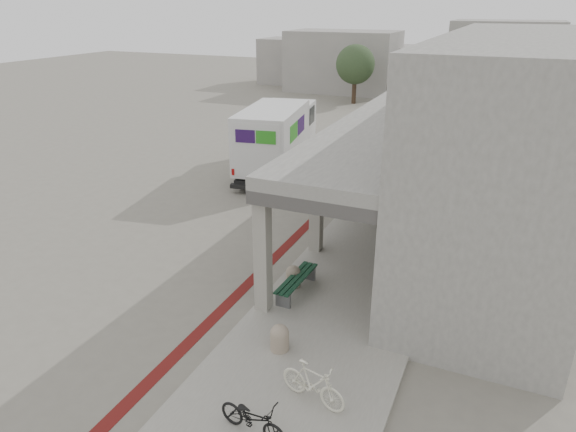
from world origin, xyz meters
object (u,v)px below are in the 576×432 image
at_px(fedex_truck, 278,136).
at_px(bench, 296,282).
at_px(bicycle_cream, 313,383).
at_px(utility_cabinet, 405,239).
at_px(bicycle_black, 253,418).

xyz_separation_m(fedex_truck, bench, (5.56, -10.73, -1.31)).
height_order(bench, bicycle_cream, bicycle_cream).
xyz_separation_m(utility_cabinet, bicycle_black, (-1.02, -9.06, -0.09)).
xyz_separation_m(bicycle_black, bicycle_cream, (0.74, 1.29, 0.07)).
height_order(bicycle_black, bicycle_cream, bicycle_cream).
bearing_deg(bicycle_cream, bench, 40.82).
distance_m(fedex_truck, utility_cabinet, 10.54).
xyz_separation_m(utility_cabinet, bicycle_cream, (-0.28, -7.77, -0.02)).
relative_size(bicycle_black, bicycle_cream, 0.97).
relative_size(fedex_truck, bicycle_cream, 5.18).
xyz_separation_m(fedex_truck, bicycle_cream, (7.60, -14.67, -1.19)).
bearing_deg(bicycle_black, fedex_truck, 32.13).
relative_size(utility_cabinet, bicycle_black, 0.65).
relative_size(bench, utility_cabinet, 2.09).
distance_m(utility_cabinet, bicycle_black, 9.12).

